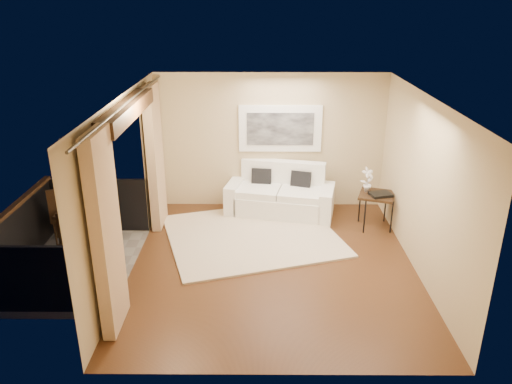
{
  "coord_description": "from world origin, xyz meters",
  "views": [
    {
      "loc": [
        -0.24,
        -7.05,
        4.07
      ],
      "look_at": [
        -0.28,
        0.54,
        1.05
      ],
      "focal_mm": 35.0,
      "sensor_mm": 36.0,
      "label": 1
    }
  ],
  "objects_px": {
    "bistro_table": "(85,215)",
    "ice_bucket": "(75,201)",
    "side_table": "(377,197)",
    "orchid": "(368,180)",
    "balcony_chair_far": "(64,211)",
    "balcony_chair_near": "(69,241)",
    "sofa": "(281,196)"
  },
  "relations": [
    {
      "from": "orchid",
      "to": "balcony_chair_near",
      "type": "height_order",
      "value": "orchid"
    },
    {
      "from": "orchid",
      "to": "balcony_chair_far",
      "type": "height_order",
      "value": "orchid"
    },
    {
      "from": "ice_bucket",
      "to": "bistro_table",
      "type": "bearing_deg",
      "value": -38.03
    },
    {
      "from": "sofa",
      "to": "bistro_table",
      "type": "bearing_deg",
      "value": -139.32
    },
    {
      "from": "sofa",
      "to": "orchid",
      "type": "height_order",
      "value": "orchid"
    },
    {
      "from": "balcony_chair_near",
      "to": "sofa",
      "type": "bearing_deg",
      "value": 44.6
    },
    {
      "from": "side_table",
      "to": "ice_bucket",
      "type": "xyz_separation_m",
      "value": [
        -5.17,
        -0.98,
        0.31
      ]
    },
    {
      "from": "orchid",
      "to": "balcony_chair_near",
      "type": "bearing_deg",
      "value": -159.61
    },
    {
      "from": "sofa",
      "to": "bistro_table",
      "type": "height_order",
      "value": "sofa"
    },
    {
      "from": "balcony_chair_near",
      "to": "balcony_chair_far",
      "type": "bearing_deg",
      "value": 122.6
    },
    {
      "from": "ice_bucket",
      "to": "balcony_chair_far",
      "type": "bearing_deg",
      "value": 139.85
    },
    {
      "from": "balcony_chair_far",
      "to": "orchid",
      "type": "bearing_deg",
      "value": 169.35
    },
    {
      "from": "side_table",
      "to": "ice_bucket",
      "type": "relative_size",
      "value": 3.88
    },
    {
      "from": "bistro_table",
      "to": "ice_bucket",
      "type": "xyz_separation_m",
      "value": [
        -0.18,
        0.14,
        0.18
      ]
    },
    {
      "from": "orchid",
      "to": "ice_bucket",
      "type": "relative_size",
      "value": 2.36
    },
    {
      "from": "side_table",
      "to": "balcony_chair_near",
      "type": "bearing_deg",
      "value": -161.3
    },
    {
      "from": "bistro_table",
      "to": "sofa",
      "type": "bearing_deg",
      "value": 28.68
    },
    {
      "from": "balcony_chair_far",
      "to": "side_table",
      "type": "bearing_deg",
      "value": 168.02
    },
    {
      "from": "bistro_table",
      "to": "ice_bucket",
      "type": "relative_size",
      "value": 4.25
    },
    {
      "from": "bistro_table",
      "to": "balcony_chair_near",
      "type": "relative_size",
      "value": 0.87
    },
    {
      "from": "side_table",
      "to": "balcony_chair_far",
      "type": "relative_size",
      "value": 0.73
    },
    {
      "from": "sofa",
      "to": "bistro_table",
      "type": "distance_m",
      "value": 3.74
    },
    {
      "from": "bistro_table",
      "to": "balcony_chair_far",
      "type": "relative_size",
      "value": 0.8
    },
    {
      "from": "side_table",
      "to": "orchid",
      "type": "relative_size",
      "value": 1.64
    },
    {
      "from": "orchid",
      "to": "ice_bucket",
      "type": "height_order",
      "value": "orchid"
    },
    {
      "from": "balcony_chair_far",
      "to": "ice_bucket",
      "type": "bearing_deg",
      "value": 120.56
    },
    {
      "from": "orchid",
      "to": "ice_bucket",
      "type": "xyz_separation_m",
      "value": [
        -5.0,
        -1.08,
        0.01
      ]
    },
    {
      "from": "sofa",
      "to": "balcony_chair_near",
      "type": "distance_m",
      "value": 4.09
    },
    {
      "from": "side_table",
      "to": "orchid",
      "type": "bearing_deg",
      "value": 148.39
    },
    {
      "from": "bistro_table",
      "to": "ice_bucket",
      "type": "height_order",
      "value": "ice_bucket"
    },
    {
      "from": "orchid",
      "to": "ice_bucket",
      "type": "distance_m",
      "value": 5.12
    },
    {
      "from": "balcony_chair_near",
      "to": "ice_bucket",
      "type": "bearing_deg",
      "value": 108.14
    }
  ]
}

